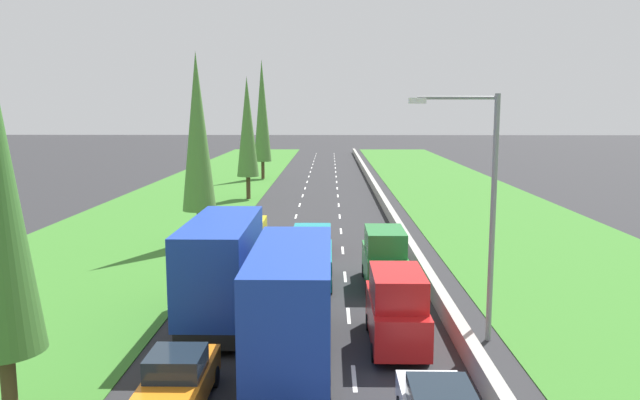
{
  "coord_description": "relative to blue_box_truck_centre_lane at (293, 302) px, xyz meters",
  "views": [
    {
      "loc": [
        0.97,
        -3.47,
        8.41
      ],
      "look_at": [
        0.13,
        47.49,
        0.98
      ],
      "focal_mm": 34.55,
      "sensor_mm": 36.0,
      "label": 1
    }
  ],
  "objects": [
    {
      "name": "orange_hatchback_left_lane_second",
      "position": [
        -3.1,
        -2.97,
        -1.35
      ],
      "size": [
        1.74,
        3.9,
        1.72
      ],
      "color": "orange",
      "rests_on": "ground"
    },
    {
      "name": "blue_box_truck_left_lane",
      "position": [
        -3.05,
        4.86,
        0.0
      ],
      "size": [
        2.46,
        9.4,
        4.18
      ],
      "color": "black",
      "rests_on": "ground"
    },
    {
      "name": "grass_verge_right",
      "position": [
        14.57,
        43.96,
        -2.16
      ],
      "size": [
        14.0,
        140.0,
        0.04
      ],
      "primitive_type": "cube",
      "color": "#387528",
      "rests_on": "ground"
    },
    {
      "name": "ground_plane",
      "position": [
        0.22,
        43.96,
        -2.18
      ],
      "size": [
        300.0,
        300.0,
        0.0
      ],
      "primitive_type": "plane",
      "color": "#28282B",
      "rests_on": "ground"
    },
    {
      "name": "maroon_hatchback_centre_lane",
      "position": [
        0.29,
        16.54,
        -1.35
      ],
      "size": [
        1.74,
        3.9,
        1.72
      ],
      "color": "maroon",
      "rests_on": "ground"
    },
    {
      "name": "poplar_tree_third",
      "position": [
        -6.61,
        38.67,
        4.66
      ],
      "size": [
        2.09,
        2.09,
        11.58
      ],
      "color": "#4C3823",
      "rests_on": "ground"
    },
    {
      "name": "teal_van_centre_lane",
      "position": [
        0.33,
        9.5,
        -0.78
      ],
      "size": [
        1.96,
        4.9,
        2.82
      ],
      "color": "teal",
      "rests_on": "ground"
    },
    {
      "name": "lane_markings",
      "position": [
        0.22,
        43.96,
        -2.18
      ],
      "size": [
        3.64,
        116.0,
        0.01
      ],
      "color": "white",
      "rests_on": "ground"
    },
    {
      "name": "green_van_right_lane",
      "position": [
        3.82,
        9.43,
        -0.78
      ],
      "size": [
        1.96,
        4.9,
        2.82
      ],
      "color": "#237A33",
      "rests_on": "ground"
    },
    {
      "name": "median_barrier",
      "position": [
        5.92,
        43.96,
        -1.76
      ],
      "size": [
        0.44,
        120.0,
        0.85
      ],
      "primitive_type": "cube",
      "color": "#9E9B93",
      "rests_on": "ground"
    },
    {
      "name": "poplar_tree_second",
      "position": [
        -6.99,
        18.49,
        4.87
      ],
      "size": [
        2.1,
        2.1,
        12.01
      ],
      "color": "#4C3823",
      "rests_on": "ground"
    },
    {
      "name": "poplar_tree_fourth",
      "position": [
        -7.11,
        56.1,
        6.15
      ],
      "size": [
        2.16,
        2.16,
        14.56
      ],
      "color": "#4C3823",
      "rests_on": "ground"
    },
    {
      "name": "grass_verge_left",
      "position": [
        -12.43,
        43.96,
        -2.16
      ],
      "size": [
        14.0,
        140.0,
        0.04
      ],
      "primitive_type": "cube",
      "color": "#387528",
      "rests_on": "ground"
    },
    {
      "name": "blue_box_truck_centre_lane",
      "position": [
        0.0,
        0.0,
        0.0
      ],
      "size": [
        2.46,
        9.4,
        4.18
      ],
      "color": "black",
      "rests_on": "ground"
    },
    {
      "name": "street_light_mast",
      "position": [
        6.7,
        2.33,
        3.05
      ],
      "size": [
        3.2,
        0.28,
        9.0
      ],
      "color": "gray",
      "rests_on": "ground"
    },
    {
      "name": "red_van_right_lane",
      "position": [
        3.58,
        1.7,
        -0.78
      ],
      "size": [
        1.96,
        4.9,
        2.82
      ],
      "color": "red",
      "rests_on": "ground"
    }
  ]
}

